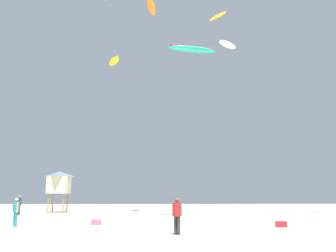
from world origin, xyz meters
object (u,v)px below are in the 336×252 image
Objects in this scene: kite_aloft_4 at (114,61)px; kite_aloft_5 at (192,49)px; gear_bag at (281,224)px; person_foreground at (177,213)px; person_midground at (16,210)px; kite_aloft_6 at (228,45)px; kite_aloft_0 at (218,16)px; person_left at (19,204)px; kite_aloft_2 at (151,7)px; lifeguard_tower at (59,182)px; cooler_box at (96,222)px.

kite_aloft_4 is 27.20m from kite_aloft_5.
gear_bag is at bearing -64.35° from kite_aloft_5.
person_foreground is 2.91× the size of gear_bag.
person_foreground is at bearing -148.61° from gear_bag.
kite_aloft_4 is at bearing -133.12° from person_midground.
kite_aloft_6 reaches higher than person_foreground.
kite_aloft_0 is at bearing -117.20° from kite_aloft_6.
kite_aloft_2 is (11.48, 1.28, 19.97)m from person_left.
gear_bag is 25.93m from kite_aloft_2.
person_foreground is 7.03m from gear_bag.
person_left is 29.75m from kite_aloft_4.
kite_aloft_6 reaches higher than kite_aloft_4.
lifeguard_tower is 19.09m from kite_aloft_5.
gear_bag is (17.04, -16.83, -2.89)m from lifeguard_tower.
person_foreground is 0.46× the size of kite_aloft_2.
kite_aloft_2 is at bearing -126.78° from kite_aloft_6.
kite_aloft_4 reaches higher than gear_bag.
gear_bag is at bearing -96.65° from kite_aloft_6.
lifeguard_tower is 1.14× the size of kite_aloft_6.
gear_bag is (10.49, -1.68, 0.00)m from cooler_box.
lifeguard_tower is 16.76m from cooler_box.
cooler_box is at bearing -117.61° from kite_aloft_0.
gear_bag is 0.16× the size of kite_aloft_2.
person_foreground is 7.03m from cooler_box.
kite_aloft_2 is (-1.71, 17.07, 20.02)m from person_foreground.
person_midground is 0.36× the size of kite_aloft_5.
person_foreground is 42.49m from kite_aloft_4.
kite_aloft_5 is at bearing -108.16° from kite_aloft_0.
kite_aloft_4 is at bearing -85.57° from person_left.
lifeguard_tower is at bearing -151.03° from kite_aloft_6.
kite_aloft_4 is at bearing 96.43° from cooler_box.
lifeguard_tower is 0.99× the size of kite_aloft_4.
person_foreground is 0.95× the size of person_left.
kite_aloft_4 is at bearing 78.59° from lifeguard_tower.
kite_aloft_5 is at bearing 173.30° from person_midground.
person_midground is 39.82m from kite_aloft_6.
kite_aloft_0 is 20.27m from kite_aloft_5.
kite_aloft_4 reaches higher than person_foreground.
kite_aloft_0 is at bearing -28.55° from kite_aloft_4.
kite_aloft_4 is (0.95, 31.47, 21.42)m from person_midground.
person_midground is 0.93× the size of person_left.
lifeguard_tower is at bearing -123.78° from person_midground.
person_foreground is at bearing 112.54° from person_midground.
cooler_box is at bearing -103.50° from kite_aloft_2.
kite_aloft_4 is (-15.11, 8.22, -3.45)m from kite_aloft_0.
lifeguard_tower is 1.17× the size of kite_aloft_2.
cooler_box is 10.63m from gear_bag.
person_left is 3.07× the size of gear_bag.
person_foreground is 39.98m from kite_aloft_6.
gear_bag is at bearing -92.80° from kite_aloft_0.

